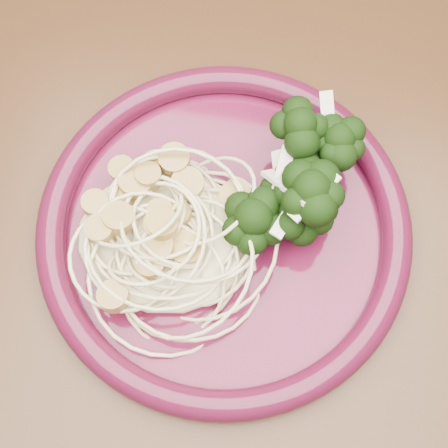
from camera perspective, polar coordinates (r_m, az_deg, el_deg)
dining_table at (r=0.62m, az=2.21°, el=-4.21°), size 1.20×0.80×0.75m
dinner_plate at (r=0.52m, az=0.00°, el=-0.34°), size 0.40×0.40×0.03m
spaghetti_pile at (r=0.50m, az=-5.52°, el=-0.90°), size 0.18×0.17×0.03m
scallop_cluster at (r=0.47m, az=-5.95°, el=0.73°), size 0.18×0.18×0.04m
broccoli_pile at (r=0.50m, az=6.79°, el=1.90°), size 0.16×0.19×0.06m
onion_garnish at (r=0.47m, az=7.27°, el=3.56°), size 0.11×0.13×0.06m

